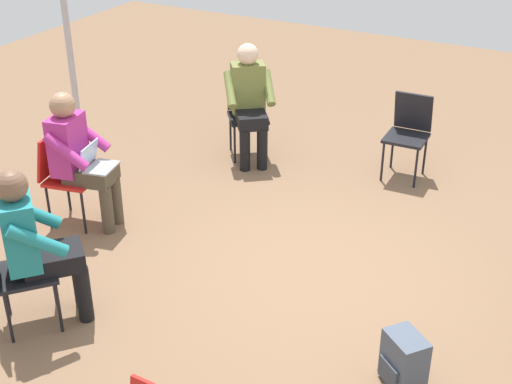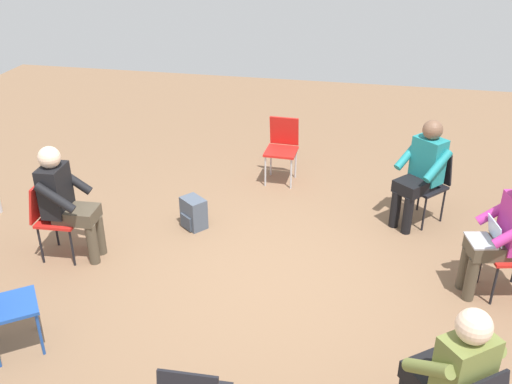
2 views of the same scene
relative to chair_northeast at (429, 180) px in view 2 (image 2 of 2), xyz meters
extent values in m
plane|color=brown|center=(-1.58, -1.55, -0.50)|extent=(14.00, 14.00, 0.00)
cube|color=#1E4799|center=(-3.45, -2.94, -0.06)|extent=(0.56, 0.56, 0.03)
cylinder|color=#1E4799|center=(-3.42, -2.70, -0.29)|extent=(0.02, 0.02, 0.42)
cylinder|color=#1E4799|center=(-3.22, -2.97, -0.29)|extent=(0.02, 0.02, 0.42)
cube|color=black|center=(-0.05, -0.06, -0.06)|extent=(0.56, 0.56, 0.03)
cylinder|color=black|center=(-0.03, -0.30, -0.29)|extent=(0.02, 0.02, 0.42)
cylinder|color=black|center=(-0.29, -0.07, -0.29)|extent=(0.02, 0.02, 0.42)
cylinder|color=black|center=(0.19, -0.04, -0.29)|extent=(0.02, 0.02, 0.42)
cylinder|color=black|center=(-0.06, 0.18, -0.29)|extent=(0.02, 0.02, 0.42)
cube|color=black|center=(0.08, 0.09, 0.15)|extent=(0.35, 0.32, 0.40)
cube|color=red|center=(0.65, -1.34, -0.06)|extent=(0.48, 0.48, 0.03)
cylinder|color=black|center=(0.52, -1.54, -0.29)|extent=(0.02, 0.02, 0.42)
cylinder|color=black|center=(0.45, -1.21, -0.29)|extent=(0.02, 0.02, 0.42)
cube|color=red|center=(-3.76, -1.57, -0.06)|extent=(0.42, 0.42, 0.03)
cylinder|color=black|center=(-3.60, -1.39, -0.29)|extent=(0.02, 0.02, 0.42)
cylinder|color=black|center=(-3.58, -1.73, -0.29)|extent=(0.02, 0.02, 0.42)
cylinder|color=black|center=(-3.94, -1.41, -0.29)|extent=(0.02, 0.02, 0.42)
cylinder|color=black|center=(-3.92, -1.75, -0.29)|extent=(0.02, 0.02, 0.42)
cube|color=red|center=(-3.95, -1.58, 0.15)|extent=(0.11, 0.38, 0.40)
cube|color=red|center=(-1.82, 0.63, -0.06)|extent=(0.41, 0.41, 0.03)
cylinder|color=#B7B7BC|center=(-1.65, 0.45, -0.29)|extent=(0.02, 0.02, 0.42)
cylinder|color=#B7B7BC|center=(-1.99, 0.47, -0.29)|extent=(0.02, 0.02, 0.42)
cylinder|color=#B7B7BC|center=(-1.64, 0.79, -0.29)|extent=(0.02, 0.02, 0.42)
cylinder|color=#B7B7BC|center=(-1.98, 0.81, -0.29)|extent=(0.02, 0.02, 0.42)
cube|color=red|center=(-1.81, 0.82, 0.15)|extent=(0.38, 0.11, 0.40)
cylinder|color=#4C4233|center=(0.32, -1.50, -0.27)|extent=(0.11, 0.11, 0.45)
cylinder|color=#4C4233|center=(0.28, -1.33, -0.27)|extent=(0.11, 0.11, 0.45)
cube|color=#4C4233|center=(0.46, -1.38, 0.01)|extent=(0.47, 0.38, 0.14)
cylinder|color=#B22D84|center=(0.51, -1.16, 0.30)|extent=(0.41, 0.17, 0.31)
cube|color=#9EA0A5|center=(0.36, -1.40, 0.09)|extent=(0.28, 0.34, 0.02)
cube|color=#B2D1F2|center=(0.46, -1.38, 0.20)|extent=(0.11, 0.30, 0.20)
cylinder|color=#4C4233|center=(-3.41, -1.46, -0.27)|extent=(0.11, 0.11, 0.45)
cylinder|color=#4C4233|center=(-3.40, -1.64, -0.27)|extent=(0.11, 0.11, 0.45)
cube|color=#4C4233|center=(-3.57, -1.56, 0.01)|extent=(0.44, 0.32, 0.14)
cube|color=black|center=(-3.76, -1.57, 0.27)|extent=(0.24, 0.35, 0.52)
sphere|color=beige|center=(-3.76, -1.57, 0.63)|extent=(0.22, 0.22, 0.22)
cylinder|color=black|center=(-3.67, -1.36, 0.30)|extent=(0.40, 0.11, 0.31)
cylinder|color=black|center=(-3.65, -1.76, 0.30)|extent=(0.40, 0.11, 0.31)
cube|color=black|center=(-0.15, -3.17, 0.01)|extent=(0.49, 0.52, 0.14)
cube|color=olive|center=(-0.04, -3.32, 0.27)|extent=(0.40, 0.38, 0.52)
sphere|color=beige|center=(-0.04, -3.32, 0.63)|extent=(0.22, 0.22, 0.22)
cylinder|color=olive|center=(-0.26, -3.37, 0.30)|extent=(0.31, 0.37, 0.31)
cylinder|color=olive|center=(0.06, -3.12, 0.30)|extent=(0.31, 0.37, 0.31)
cylinder|color=black|center=(-0.22, -0.38, -0.27)|extent=(0.11, 0.11, 0.45)
cylinder|color=black|center=(-0.35, -0.26, -0.27)|extent=(0.11, 0.11, 0.45)
cube|color=black|center=(-0.17, -0.20, 0.01)|extent=(0.50, 0.51, 0.14)
cube|color=teal|center=(-0.05, -0.06, 0.27)|extent=(0.40, 0.39, 0.52)
sphere|color=brown|center=(-0.05, -0.06, 0.63)|extent=(0.22, 0.22, 0.22)
cylinder|color=teal|center=(0.03, -0.26, 0.30)|extent=(0.33, 0.36, 0.31)
cylinder|color=teal|center=(-0.26, 0.00, 0.30)|extent=(0.33, 0.36, 0.31)
cube|color=#475160|center=(-2.60, -0.73, -0.32)|extent=(0.34, 0.33, 0.36)
cube|color=#39414D|center=(-2.60, -0.73, -0.40)|extent=(0.31, 0.32, 0.16)
camera|label=1|loc=(-3.42, 2.85, 2.80)|focal=50.00mm
camera|label=2|loc=(-0.78, -6.14, 2.87)|focal=40.00mm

